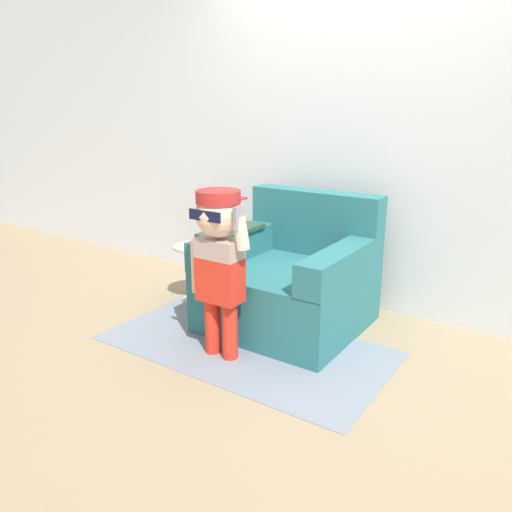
{
  "coord_description": "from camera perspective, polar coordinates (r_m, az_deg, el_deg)",
  "views": [
    {
      "loc": [
        1.45,
        -2.77,
        1.48
      ],
      "look_at": [
        -0.22,
        -0.3,
        0.57
      ],
      "focal_mm": 35.0,
      "sensor_mm": 36.0,
      "label": 1
    }
  ],
  "objects": [
    {
      "name": "ground_plane",
      "position": [
        3.46,
        5.91,
        -8.43
      ],
      "size": [
        10.0,
        10.0,
        0.0
      ],
      "primitive_type": "plane",
      "color": "#998466"
    },
    {
      "name": "wall_back",
      "position": [
        3.73,
        11.5,
        13.9
      ],
      "size": [
        10.0,
        0.05,
        2.6
      ],
      "color": "silver",
      "rests_on": "ground_plane"
    },
    {
      "name": "armchair",
      "position": [
        3.45,
        3.92,
        -2.81
      ],
      "size": [
        1.01,
        0.95,
        0.89
      ],
      "color": "#286B70",
      "rests_on": "ground_plane"
    },
    {
      "name": "person_child",
      "position": [
        2.88,
        -4.25,
        0.83
      ],
      "size": [
        0.42,
        0.31,
        1.02
      ],
      "color": "red",
      "rests_on": "ground_plane"
    },
    {
      "name": "side_table",
      "position": [
        3.88,
        -6.69,
        -1.29
      ],
      "size": [
        0.36,
        0.36,
        0.45
      ],
      "color": "beige",
      "rests_on": "ground_plane"
    },
    {
      "name": "rug",
      "position": [
        3.23,
        -1.2,
        -10.15
      ],
      "size": [
        1.81,
        0.96,
        0.01
      ],
      "color": "gray",
      "rests_on": "ground_plane"
    }
  ]
}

